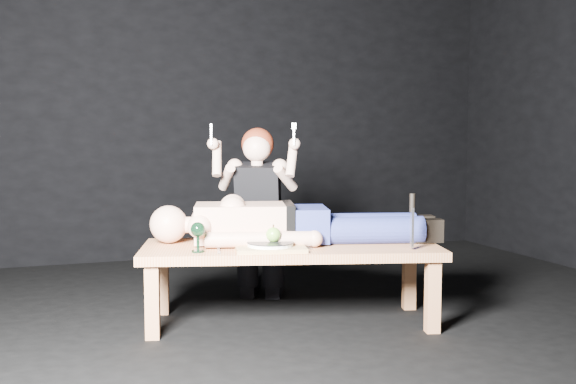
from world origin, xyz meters
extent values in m
plane|color=black|center=(0.00, 0.00, 0.00)|extent=(5.00, 5.00, 0.00)
plane|color=black|center=(0.00, 2.50, 1.50)|extent=(5.00, 0.00, 5.00)
cube|color=tan|center=(-0.18, 0.23, 0.23)|extent=(1.78, 1.04, 0.45)
cube|color=tan|center=(-0.34, 0.12, 0.46)|extent=(0.42, 0.34, 0.02)
cylinder|color=white|center=(-0.34, 0.12, 0.48)|extent=(0.30, 0.30, 0.02)
sphere|color=#49932E|center=(-0.32, 0.13, 0.53)|extent=(0.08, 0.08, 0.08)
cube|color=#B2B2B7|center=(-0.62, 0.18, 0.45)|extent=(0.05, 0.18, 0.01)
cube|color=#B2B2B7|center=(-0.22, 0.05, 0.45)|extent=(0.06, 0.18, 0.01)
cube|color=#B2B2B7|center=(-0.14, 0.15, 0.45)|extent=(0.04, 0.18, 0.01)
camera|label=1|loc=(-1.47, -3.40, 1.09)|focal=42.76mm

